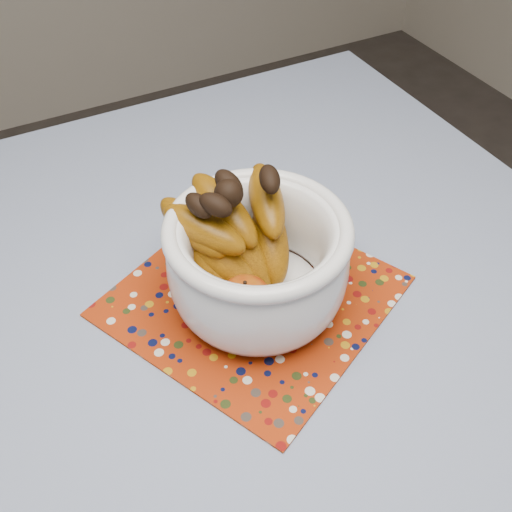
% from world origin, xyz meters
% --- Properties ---
extents(table, '(1.20, 1.20, 0.75)m').
position_xyz_m(table, '(0.00, 0.00, 0.67)').
color(table, brown).
rests_on(table, ground).
extents(tablecloth, '(1.32, 1.32, 0.01)m').
position_xyz_m(tablecloth, '(0.00, 0.00, 0.76)').
color(tablecloth, slate).
rests_on(tablecloth, table).
extents(placemat, '(0.46, 0.46, 0.00)m').
position_xyz_m(placemat, '(0.10, 0.08, 0.76)').
color(placemat, '#952708').
rests_on(placemat, tablecloth).
extents(fruit_bowl, '(0.27, 0.26, 0.20)m').
position_xyz_m(fruit_bowl, '(0.09, 0.08, 0.86)').
color(fruit_bowl, white).
rests_on(fruit_bowl, placemat).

